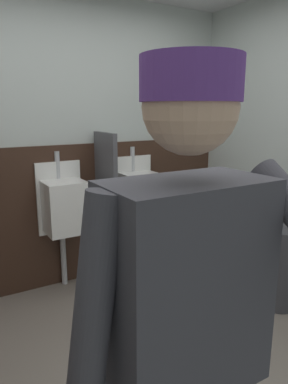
{
  "coord_description": "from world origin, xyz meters",
  "views": [
    {
      "loc": [
        -0.99,
        -1.5,
        1.6
      ],
      "look_at": [
        -0.23,
        -0.21,
        1.25
      ],
      "focal_mm": 33.55,
      "sensor_mm": 36.0,
      "label": 1
    }
  ],
  "objects_px": {
    "person": "(186,328)",
    "trash_bin": "(279,267)",
    "urinal_middle": "(139,195)",
    "urinal_left": "(64,206)"
  },
  "relations": [
    {
      "from": "person",
      "to": "trash_bin",
      "type": "height_order",
      "value": "person"
    },
    {
      "from": "person",
      "to": "trash_bin",
      "type": "xyz_separation_m",
      "value": [
        1.81,
        1.1,
        -0.69
      ]
    },
    {
      "from": "urinal_middle",
      "to": "trash_bin",
      "type": "bearing_deg",
      "value": -60.32
    },
    {
      "from": "urinal_left",
      "to": "trash_bin",
      "type": "xyz_separation_m",
      "value": [
        1.41,
        -1.16,
        -0.44
      ]
    },
    {
      "from": "urinal_middle",
      "to": "urinal_left",
      "type": "bearing_deg",
      "value": 180.0
    },
    {
      "from": "trash_bin",
      "to": "urinal_middle",
      "type": "bearing_deg",
      "value": 119.68
    },
    {
      "from": "urinal_middle",
      "to": "trash_bin",
      "type": "height_order",
      "value": "urinal_middle"
    },
    {
      "from": "urinal_middle",
      "to": "person",
      "type": "relative_size",
      "value": 0.72
    },
    {
      "from": "urinal_left",
      "to": "trash_bin",
      "type": "bearing_deg",
      "value": -39.44
    },
    {
      "from": "urinal_left",
      "to": "person",
      "type": "relative_size",
      "value": 0.72
    }
  ]
}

